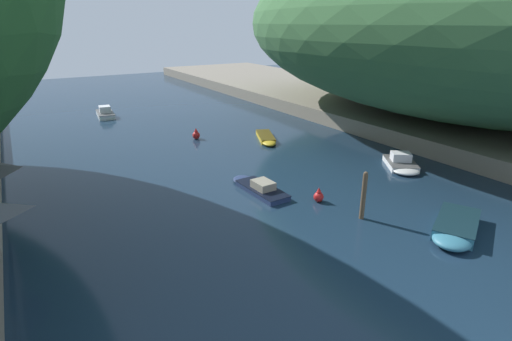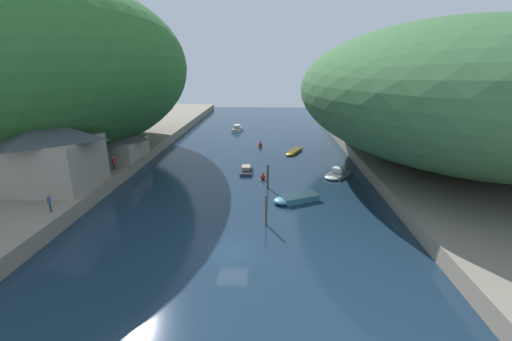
{
  "view_description": "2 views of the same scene",
  "coord_description": "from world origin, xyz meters",
  "px_view_note": "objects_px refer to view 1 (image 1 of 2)",
  "views": [
    {
      "loc": [
        -14.11,
        -0.32,
        11.3
      ],
      "look_at": [
        -0.4,
        22.27,
        1.42
      ],
      "focal_mm": 28.0,
      "sensor_mm": 36.0,
      "label": 1
    },
    {
      "loc": [
        3.06,
        -24.94,
        14.93
      ],
      "look_at": [
        1.09,
        19.7,
        0.78
      ],
      "focal_mm": 24.0,
      "sensor_mm": 36.0,
      "label": 2
    }
  ],
  "objects_px": {
    "channel_buoy_near": "(196,135)",
    "channel_buoy_far": "(319,196)",
    "boat_yellow_tender": "(455,229)",
    "boat_red_skiff": "(105,113)",
    "boat_open_rowboat": "(258,187)",
    "boat_moored_right": "(402,164)",
    "boat_far_right_bank": "(266,138)"
  },
  "relations": [
    {
      "from": "boat_yellow_tender",
      "to": "boat_moored_right",
      "type": "height_order",
      "value": "boat_moored_right"
    },
    {
      "from": "boat_yellow_tender",
      "to": "boat_moored_right",
      "type": "distance_m",
      "value": 10.95
    },
    {
      "from": "boat_open_rowboat",
      "to": "channel_buoy_far",
      "type": "height_order",
      "value": "channel_buoy_far"
    },
    {
      "from": "boat_yellow_tender",
      "to": "boat_moored_right",
      "type": "bearing_deg",
      "value": -61.92
    },
    {
      "from": "boat_yellow_tender",
      "to": "boat_far_right_bank",
      "type": "relative_size",
      "value": 1.05
    },
    {
      "from": "boat_yellow_tender",
      "to": "boat_far_right_bank",
      "type": "bearing_deg",
      "value": -29.91
    },
    {
      "from": "boat_open_rowboat",
      "to": "channel_buoy_near",
      "type": "bearing_deg",
      "value": 81.56
    },
    {
      "from": "channel_buoy_near",
      "to": "channel_buoy_far",
      "type": "xyz_separation_m",
      "value": [
        0.93,
        -18.34,
        -0.06
      ]
    },
    {
      "from": "boat_red_skiff",
      "to": "boat_open_rowboat",
      "type": "bearing_deg",
      "value": -76.78
    },
    {
      "from": "boat_open_rowboat",
      "to": "boat_far_right_bank",
      "type": "height_order",
      "value": "boat_open_rowboat"
    },
    {
      "from": "boat_moored_right",
      "to": "channel_buoy_far",
      "type": "distance_m",
      "value": 10.13
    },
    {
      "from": "boat_red_skiff",
      "to": "channel_buoy_far",
      "type": "xyz_separation_m",
      "value": [
        6.63,
        -34.34,
        -0.03
      ]
    },
    {
      "from": "boat_yellow_tender",
      "to": "boat_far_right_bank",
      "type": "distance_m",
      "value": 21.55
    },
    {
      "from": "boat_far_right_bank",
      "to": "channel_buoy_far",
      "type": "xyz_separation_m",
      "value": [
        -4.89,
        -14.07,
        0.16
      ]
    },
    {
      "from": "boat_yellow_tender",
      "to": "boat_red_skiff",
      "type": "height_order",
      "value": "boat_red_skiff"
    },
    {
      "from": "boat_open_rowboat",
      "to": "boat_moored_right",
      "type": "height_order",
      "value": "boat_moored_right"
    },
    {
      "from": "channel_buoy_near",
      "to": "boat_far_right_bank",
      "type": "bearing_deg",
      "value": -36.28
    },
    {
      "from": "boat_red_skiff",
      "to": "channel_buoy_near",
      "type": "relative_size",
      "value": 4.89
    },
    {
      "from": "boat_open_rowboat",
      "to": "channel_buoy_near",
      "type": "distance_m",
      "value": 14.71
    },
    {
      "from": "boat_open_rowboat",
      "to": "boat_yellow_tender",
      "type": "bearing_deg",
      "value": -63.34
    },
    {
      "from": "boat_moored_right",
      "to": "channel_buoy_far",
      "type": "height_order",
      "value": "boat_moored_right"
    },
    {
      "from": "boat_far_right_bank",
      "to": "channel_buoy_far",
      "type": "bearing_deg",
      "value": 94.16
    },
    {
      "from": "channel_buoy_near",
      "to": "boat_moored_right",
      "type": "bearing_deg",
      "value": -56.96
    },
    {
      "from": "boat_moored_right",
      "to": "channel_buoy_far",
      "type": "xyz_separation_m",
      "value": [
        -10.02,
        -1.51,
        0.04
      ]
    },
    {
      "from": "boat_open_rowboat",
      "to": "boat_far_right_bank",
      "type": "distance_m",
      "value": 12.71
    },
    {
      "from": "boat_open_rowboat",
      "to": "boat_red_skiff",
      "type": "distance_m",
      "value": 30.9
    },
    {
      "from": "boat_red_skiff",
      "to": "channel_buoy_far",
      "type": "distance_m",
      "value": 34.97
    },
    {
      "from": "channel_buoy_near",
      "to": "channel_buoy_far",
      "type": "height_order",
      "value": "channel_buoy_near"
    },
    {
      "from": "boat_open_rowboat",
      "to": "channel_buoy_near",
      "type": "height_order",
      "value": "channel_buoy_near"
    },
    {
      "from": "boat_open_rowboat",
      "to": "boat_red_skiff",
      "type": "height_order",
      "value": "boat_red_skiff"
    },
    {
      "from": "boat_far_right_bank",
      "to": "boat_red_skiff",
      "type": "relative_size",
      "value": 0.94
    },
    {
      "from": "boat_red_skiff",
      "to": "boat_moored_right",
      "type": "height_order",
      "value": "boat_red_skiff"
    }
  ]
}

